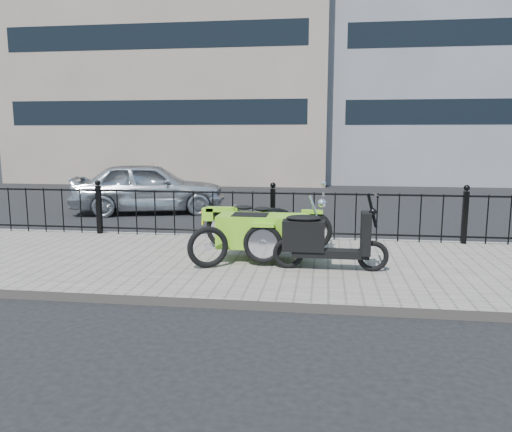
# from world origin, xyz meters

# --- Properties ---
(ground) EXTENTS (120.00, 120.00, 0.00)m
(ground) POSITION_xyz_m (0.00, 0.00, 0.00)
(ground) COLOR black
(ground) RESTS_ON ground
(sidewalk) EXTENTS (30.00, 3.80, 0.12)m
(sidewalk) POSITION_xyz_m (0.00, -0.50, 0.06)
(sidewalk) COLOR slate
(sidewalk) RESTS_ON ground
(curb) EXTENTS (30.00, 0.10, 0.12)m
(curb) POSITION_xyz_m (0.00, 1.44, 0.06)
(curb) COLOR gray
(curb) RESTS_ON ground
(iron_fence) EXTENTS (14.11, 0.11, 1.08)m
(iron_fence) POSITION_xyz_m (0.00, 1.30, 0.59)
(iron_fence) COLOR black
(iron_fence) RESTS_ON sidewalk
(building_tan) EXTENTS (14.00, 8.01, 12.00)m
(building_tan) POSITION_xyz_m (-6.00, 15.99, 6.00)
(building_tan) COLOR gray
(building_tan) RESTS_ON ground
(building_grey) EXTENTS (12.00, 8.01, 15.00)m
(building_grey) POSITION_xyz_m (7.00, 16.99, 7.50)
(building_grey) COLOR gray
(building_grey) RESTS_ON ground
(motorcycle_sidecar) EXTENTS (2.28, 1.48, 0.98)m
(motorcycle_sidecar) POSITION_xyz_m (0.15, -0.27, 0.59)
(motorcycle_sidecar) COLOR black
(motorcycle_sidecar) RESTS_ON sidewalk
(scooter) EXTENTS (1.68, 0.49, 1.14)m
(scooter) POSITION_xyz_m (0.95, -0.86, 0.56)
(scooter) COLOR black
(scooter) RESTS_ON sidewalk
(spare_tire) EXTENTS (0.60, 0.37, 0.63)m
(spare_tire) POSITION_xyz_m (-0.73, -1.00, 0.43)
(spare_tire) COLOR black
(spare_tire) RESTS_ON sidewalk
(sedan_car) EXTENTS (4.33, 2.62, 1.38)m
(sedan_car) POSITION_xyz_m (-3.73, 4.83, 0.69)
(sedan_car) COLOR #B7BABF
(sedan_car) RESTS_ON ground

